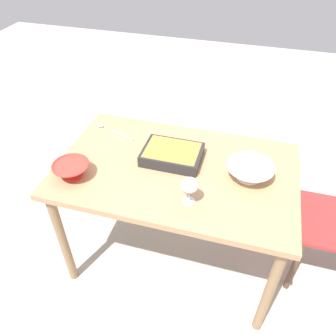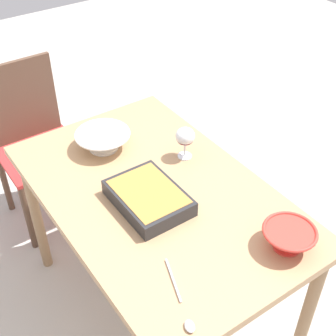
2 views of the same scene
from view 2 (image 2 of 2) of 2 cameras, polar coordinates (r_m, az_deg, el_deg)
ground_plane at (r=2.39m, az=-1.10°, el=-16.43°), size 8.00×8.00×0.00m
dining_table at (r=1.88m, az=-1.35°, el=-4.80°), size 1.24×0.78×0.75m
chair at (r=2.65m, az=-15.88°, el=3.39°), size 0.40×0.41×0.90m
wine_glass at (r=1.94m, az=2.08°, el=3.69°), size 0.08×0.08×0.14m
casserole_dish at (r=1.75m, az=-2.37°, el=-3.51°), size 0.31×0.23×0.06m
mixing_bowl at (r=1.64m, az=14.34°, el=-8.10°), size 0.18×0.18×0.08m
small_bowl at (r=2.04m, az=-7.85°, el=3.43°), size 0.24×0.24×0.08m
serving_spoon at (r=1.47m, az=1.84°, el=-16.51°), size 0.27×0.11×0.01m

